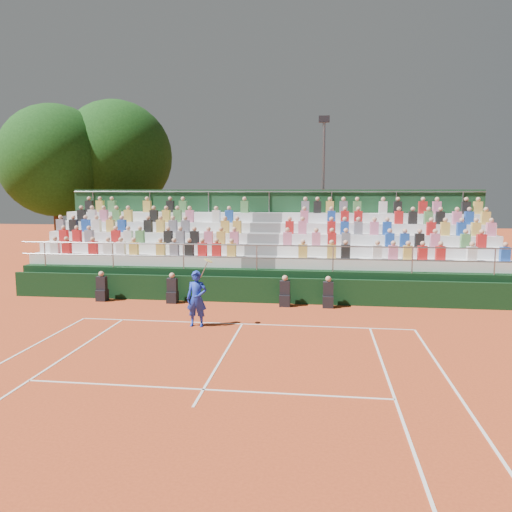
# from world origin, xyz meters

# --- Properties ---
(ground) EXTENTS (90.00, 90.00, 0.00)m
(ground) POSITION_xyz_m (0.00, 0.00, 0.00)
(ground) COLOR #BE461F
(ground) RESTS_ON ground
(courtside_wall) EXTENTS (20.00, 0.15, 1.00)m
(courtside_wall) POSITION_xyz_m (0.00, 3.20, 0.50)
(courtside_wall) COLOR black
(courtside_wall) RESTS_ON ground
(line_officials) EXTENTS (9.29, 0.40, 1.19)m
(line_officials) POSITION_xyz_m (-1.31, 2.75, 0.48)
(line_officials) COLOR black
(line_officials) RESTS_ON ground
(grandstand) EXTENTS (20.00, 5.20, 4.40)m
(grandstand) POSITION_xyz_m (0.00, 6.43, 1.09)
(grandstand) COLOR black
(grandstand) RESTS_ON ground
(tennis_player) EXTENTS (0.86, 0.44, 2.22)m
(tennis_player) POSITION_xyz_m (-1.41, -0.43, 0.91)
(tennis_player) COLOR #1832B9
(tennis_player) RESTS_ON ground
(tree_west) EXTENTS (6.39, 6.39, 9.25)m
(tree_west) POSITION_xyz_m (-12.72, 11.67, 6.04)
(tree_west) COLOR #362313
(tree_west) RESTS_ON ground
(tree_east) EXTENTS (6.69, 6.69, 9.74)m
(tree_east) POSITION_xyz_m (-9.86, 13.61, 6.38)
(tree_east) COLOR #362313
(tree_east) RESTS_ON ground
(floodlight_mast) EXTENTS (0.60, 0.25, 8.44)m
(floodlight_mast) POSITION_xyz_m (2.60, 12.75, 4.90)
(floodlight_mast) COLOR gray
(floodlight_mast) RESTS_ON ground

